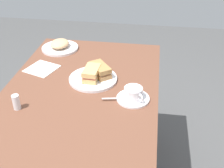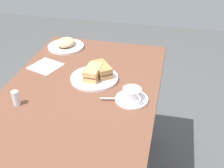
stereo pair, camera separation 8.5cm
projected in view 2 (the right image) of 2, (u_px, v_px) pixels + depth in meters
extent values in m
cube|color=brown|center=(76.00, 100.00, 1.38)|extent=(1.29, 0.75, 0.04)
cylinder|color=brown|center=(149.00, 103.00, 1.99)|extent=(0.06, 0.06, 0.71)
cylinder|color=brown|center=(65.00, 92.00, 2.11)|extent=(0.06, 0.06, 0.71)
cylinder|color=white|center=(94.00, 78.00, 1.49)|extent=(0.25, 0.25, 0.01)
cube|color=tan|center=(93.00, 76.00, 1.47)|extent=(0.13, 0.08, 0.02)
cube|color=#B54F4D|center=(93.00, 73.00, 1.47)|extent=(0.12, 0.07, 0.01)
cube|color=tan|center=(93.00, 70.00, 1.46)|extent=(0.13, 0.08, 0.02)
cube|color=#AE7B48|center=(102.00, 72.00, 1.50)|extent=(0.15, 0.13, 0.02)
cube|color=brown|center=(102.00, 70.00, 1.50)|extent=(0.13, 0.12, 0.01)
cube|color=#AA7E47|center=(102.00, 67.00, 1.49)|extent=(0.15, 0.13, 0.02)
cylinder|color=white|center=(132.00, 99.00, 1.33)|extent=(0.15, 0.15, 0.01)
cylinder|color=white|center=(132.00, 94.00, 1.32)|extent=(0.09, 0.09, 0.05)
cylinder|color=#A67845|center=(132.00, 90.00, 1.31)|extent=(0.08, 0.08, 0.01)
torus|color=white|center=(138.00, 99.00, 1.28)|extent=(0.03, 0.03, 0.04)
cube|color=silver|center=(109.00, 98.00, 1.33)|extent=(0.02, 0.08, 0.00)
ellipsoid|color=silver|center=(119.00, 98.00, 1.33)|extent=(0.02, 0.03, 0.01)
cylinder|color=silver|center=(66.00, 47.00, 1.82)|extent=(0.22, 0.22, 0.01)
ellipsoid|color=tan|center=(66.00, 42.00, 1.80)|extent=(0.13, 0.11, 0.04)
cube|color=white|center=(46.00, 66.00, 1.61)|extent=(0.19, 0.19, 0.00)
cylinder|color=silver|center=(16.00, 98.00, 1.29)|extent=(0.03, 0.03, 0.07)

